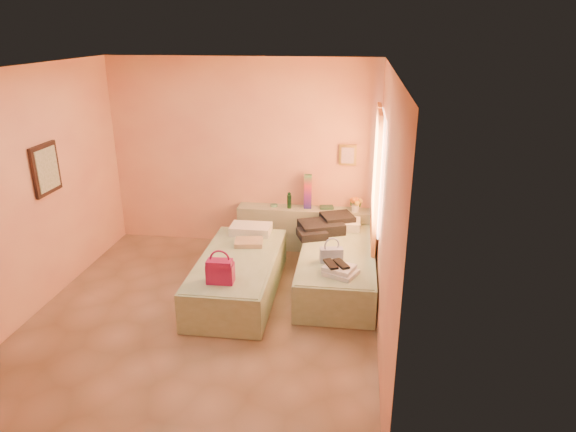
# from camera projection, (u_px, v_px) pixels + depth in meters

# --- Properties ---
(ground) EXTENTS (4.50, 4.50, 0.00)m
(ground) POSITION_uv_depth(u_px,v_px,m) (204.00, 316.00, 6.02)
(ground) COLOR #9D7A5E
(ground) RESTS_ON ground
(room_walls) EXTENTS (4.02, 4.51, 2.81)m
(room_walls) POSITION_uv_depth(u_px,v_px,m) (227.00, 156.00, 5.89)
(room_walls) COLOR #FABB85
(room_walls) RESTS_ON ground
(headboard_ledge) EXTENTS (2.05, 0.30, 0.65)m
(headboard_ledge) POSITION_uv_depth(u_px,v_px,m) (306.00, 229.00, 7.73)
(headboard_ledge) COLOR #9DA789
(headboard_ledge) RESTS_ON ground
(bed_left) EXTENTS (0.92, 2.01, 0.50)m
(bed_left) POSITION_uv_depth(u_px,v_px,m) (238.00, 276.00, 6.44)
(bed_left) COLOR #A0BD98
(bed_left) RESTS_ON ground
(bed_right) EXTENTS (0.92, 2.01, 0.50)m
(bed_right) POSITION_uv_depth(u_px,v_px,m) (337.00, 269.00, 6.63)
(bed_right) COLOR #A0BD98
(bed_right) RESTS_ON ground
(water_bottle) EXTENTS (0.08, 0.08, 0.23)m
(water_bottle) POSITION_uv_depth(u_px,v_px,m) (289.00, 201.00, 7.58)
(water_bottle) COLOR #163E26
(water_bottle) RESTS_ON headboard_ledge
(rainbow_box) EXTENTS (0.12, 0.12, 0.51)m
(rainbow_box) POSITION_uv_depth(u_px,v_px,m) (308.00, 192.00, 7.55)
(rainbow_box) COLOR #9E134C
(rainbow_box) RESTS_ON headboard_ledge
(small_dish) EXTENTS (0.14, 0.14, 0.03)m
(small_dish) POSITION_uv_depth(u_px,v_px,m) (274.00, 205.00, 7.69)
(small_dish) COLOR #4C8C6D
(small_dish) RESTS_ON headboard_ledge
(green_book) EXTENTS (0.22, 0.18, 0.03)m
(green_book) POSITION_uv_depth(u_px,v_px,m) (327.00, 207.00, 7.60)
(green_book) COLOR #284B36
(green_book) RESTS_ON headboard_ledge
(flower_vase) EXTENTS (0.25, 0.25, 0.26)m
(flower_vase) POSITION_uv_depth(u_px,v_px,m) (356.00, 203.00, 7.45)
(flower_vase) COLOR white
(flower_vase) RESTS_ON headboard_ledge
(magenta_handbag) EXTENTS (0.30, 0.18, 0.28)m
(magenta_handbag) POSITION_uv_depth(u_px,v_px,m) (220.00, 271.00, 5.70)
(magenta_handbag) COLOR #9E134C
(magenta_handbag) RESTS_ON bed_left
(khaki_garment) EXTENTS (0.40, 0.34, 0.06)m
(khaki_garment) POSITION_uv_depth(u_px,v_px,m) (249.00, 242.00, 6.72)
(khaki_garment) COLOR tan
(khaki_garment) RESTS_ON bed_left
(clothes_pile) EXTENTS (0.82, 0.82, 0.19)m
(clothes_pile) POSITION_uv_depth(u_px,v_px,m) (325.00, 226.00, 7.10)
(clothes_pile) COLOR black
(clothes_pile) RESTS_ON bed_right
(blue_handbag) EXTENTS (0.29, 0.17, 0.18)m
(blue_handbag) POSITION_uv_depth(u_px,v_px,m) (331.00, 255.00, 6.22)
(blue_handbag) COLOR #41589C
(blue_handbag) RESTS_ON bed_right
(towel_stack) EXTENTS (0.44, 0.42, 0.10)m
(towel_stack) POSITION_uv_depth(u_px,v_px,m) (341.00, 271.00, 5.91)
(towel_stack) COLOR white
(towel_stack) RESTS_ON bed_right
(sandal_pair) EXTENTS (0.28, 0.32, 0.03)m
(sandal_pair) POSITION_uv_depth(u_px,v_px,m) (336.00, 264.00, 5.92)
(sandal_pair) COLOR black
(sandal_pair) RESTS_ON towel_stack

